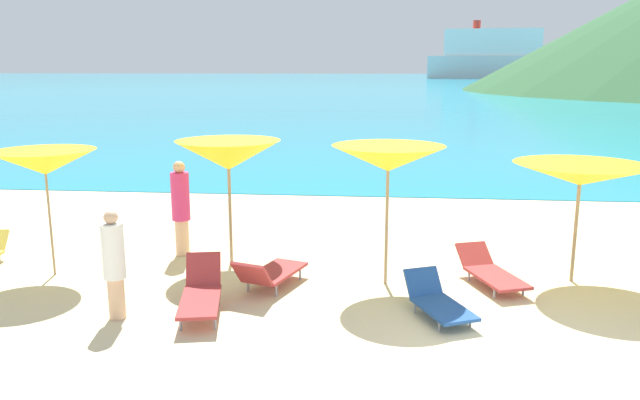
% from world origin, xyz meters
% --- Properties ---
extents(ground_plane, '(50.00, 100.00, 0.30)m').
position_xyz_m(ground_plane, '(0.00, 10.00, -0.15)').
color(ground_plane, beige).
extents(ocean_water, '(650.00, 440.00, 0.02)m').
position_xyz_m(ocean_water, '(0.00, 230.42, 0.01)').
color(ocean_water, teal).
rests_on(ocean_water, ground_plane).
extents(umbrella_1, '(1.91, 1.91, 2.22)m').
position_xyz_m(umbrella_1, '(-7.46, 3.09, 2.01)').
color(umbrella_1, '#9E7F59').
rests_on(umbrella_1, ground_plane).
extents(umbrella_2, '(2.11, 2.11, 2.30)m').
position_xyz_m(umbrella_2, '(-4.51, 4.12, 2.03)').
color(umbrella_2, '#9E7F59').
rests_on(umbrella_2, ground_plane).
extents(umbrella_3, '(1.89, 1.89, 2.36)m').
position_xyz_m(umbrella_3, '(-1.62, 3.19, 2.14)').
color(umbrella_3, '#9E7F59').
rests_on(umbrella_3, ground_plane).
extents(umbrella_4, '(2.32, 2.32, 2.04)m').
position_xyz_m(umbrella_4, '(1.56, 3.64, 1.86)').
color(umbrella_4, '#9E7F59').
rests_on(umbrella_4, ground_plane).
extents(lounge_chair_1, '(0.85, 1.64, 0.75)m').
position_xyz_m(lounge_chair_1, '(-4.36, 1.63, 0.32)').
color(lounge_chair_1, '#A53333').
rests_on(lounge_chair_1, ground_plane).
extents(lounge_chair_2, '(1.07, 1.69, 0.65)m').
position_xyz_m(lounge_chair_2, '(-3.53, 2.74, 0.28)').
color(lounge_chair_2, '#A53333').
rests_on(lounge_chair_2, ground_plane).
extents(lounge_chair_5, '(1.10, 1.71, 0.54)m').
position_xyz_m(lounge_chair_5, '(0.13, 3.31, 0.24)').
color(lounge_chair_5, '#A53333').
rests_on(lounge_chair_5, ground_plane).
extents(lounge_chair_7, '(1.06, 1.44, 0.57)m').
position_xyz_m(lounge_chair_7, '(-0.87, 1.85, 0.24)').
color(lounge_chair_7, '#1E478C').
rests_on(lounge_chair_7, ground_plane).
extents(beachgoer_1, '(0.35, 0.35, 1.86)m').
position_xyz_m(beachgoer_1, '(-5.56, 4.46, 0.99)').
color(beachgoer_1, '#DBAA84').
rests_on(beachgoer_1, ground_plane).
extents(beachgoer_2, '(0.32, 0.32, 1.62)m').
position_xyz_m(beachgoer_2, '(-5.52, 1.31, 0.86)').
color(beachgoer_2, '#DBAA84').
rests_on(beachgoer_2, ground_plane).
extents(cruise_ship, '(46.02, 12.07, 20.57)m').
position_xyz_m(cruise_ship, '(37.32, 227.60, 7.79)').
color(cruise_ship, silver).
rests_on(cruise_ship, ocean_water).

